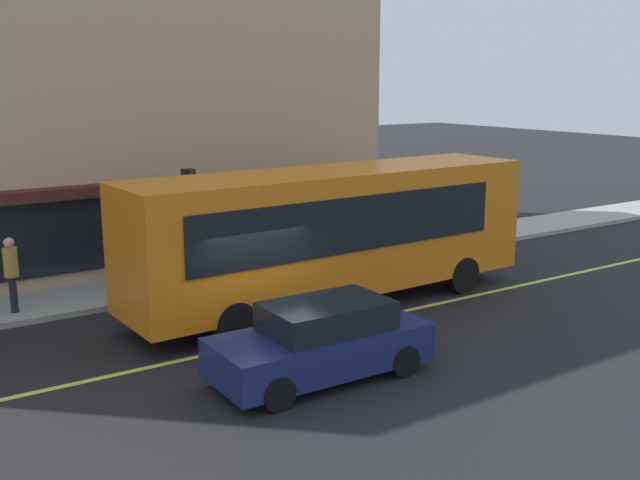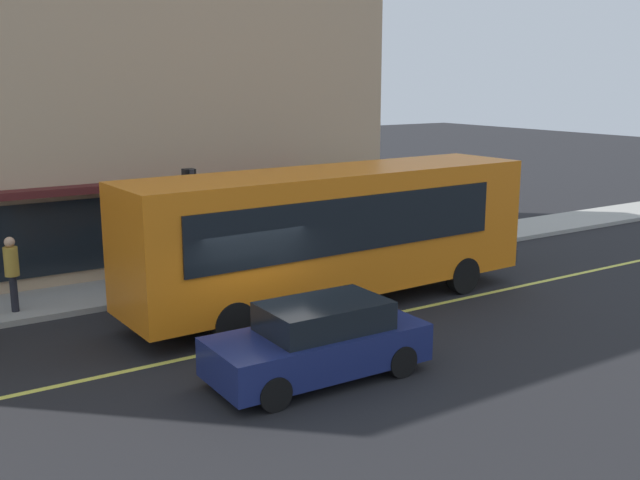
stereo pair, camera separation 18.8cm
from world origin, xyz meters
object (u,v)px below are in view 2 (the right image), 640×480
traffic_light (190,199)px  pedestrian_at_corner (12,266)px  car_navy (319,341)px  bus (335,229)px  pedestrian_near_storefront (334,221)px

traffic_light → pedestrian_at_corner: size_ratio=1.72×
car_navy → pedestrian_at_corner: pedestrian_at_corner is taller
bus → pedestrian_near_storefront: 5.24m
pedestrian_at_corner → pedestrian_near_storefront: pedestrian_at_corner is taller
pedestrian_near_storefront → pedestrian_at_corner: bearing=-174.8°
pedestrian_at_corner → bus: bearing=-25.5°
bus → pedestrian_at_corner: bearing=154.5°
car_navy → pedestrian_at_corner: 8.34m
traffic_light → bus: bearing=-53.2°
bus → pedestrian_near_storefront: bearing=56.3°
car_navy → pedestrian_near_storefront: pedestrian_near_storefront is taller
car_navy → pedestrian_at_corner: (-4.20, 7.18, 0.54)m
traffic_light → pedestrian_near_storefront: bearing=10.5°
bus → car_navy: 4.94m
bus → pedestrian_at_corner: (-7.13, 3.41, -0.70)m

